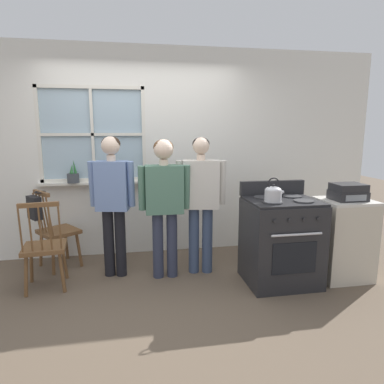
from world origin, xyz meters
The scene contains 13 objects.
ground_plane centered at (0.00, 0.00, 0.00)m, with size 16.00×16.00×0.00m, color brown.
wall_back centered at (0.04, 1.40, 1.33)m, with size 6.40×0.16×2.70m.
chair_by_window centered at (-1.07, 1.03, 0.44)m, with size 0.57×0.57×0.96m.
chair_near_wall centered at (-1.08, 0.45, 0.44)m, with size 0.46×0.44×0.96m.
person_elderly_left centered at (-0.37, 0.66, 0.95)m, with size 0.51×0.28×1.59m.
person_teen_center centered at (0.18, 0.52, 0.95)m, with size 0.56×0.23×1.55m.
person_adult_right centered at (0.61, 0.58, 0.94)m, with size 0.57×0.27×1.57m.
stove centered at (1.41, 0.17, 0.47)m, with size 0.75×0.68×1.08m.
kettle centered at (1.24, 0.03, 1.02)m, with size 0.21×0.17×0.25m.
potted_plant centered at (-0.88, 1.31, 1.07)m, with size 0.15×0.15×0.30m.
handbag centered at (-1.26, 0.89, 0.79)m, with size 0.25×0.25×0.31m.
side_counter centered at (2.15, 0.16, 0.45)m, with size 0.55×0.50×0.90m.
stereo centered at (2.15, 0.14, 0.99)m, with size 0.34×0.29×0.18m.
Camera 1 is at (-0.17, -3.15, 1.67)m, focal length 32.00 mm.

